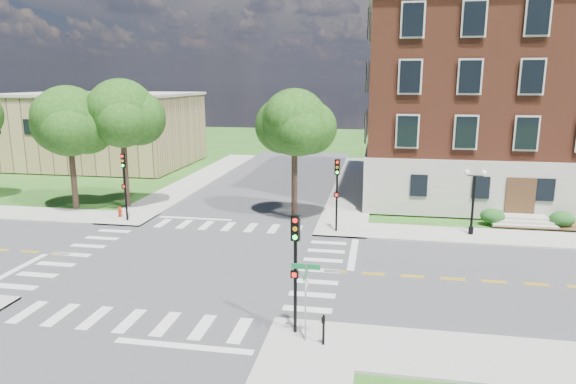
% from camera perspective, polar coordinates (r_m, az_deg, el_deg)
% --- Properties ---
extents(ground, '(160.00, 160.00, 0.00)m').
position_cam_1_polar(ground, '(29.24, -10.72, -7.70)').
color(ground, '#275618').
rests_on(ground, ground).
extents(road_ew, '(90.00, 12.00, 0.01)m').
position_cam_1_polar(road_ew, '(29.24, -10.72, -7.69)').
color(road_ew, '#3D3D3F').
rests_on(road_ew, ground).
extents(road_ns, '(12.00, 90.00, 0.01)m').
position_cam_1_polar(road_ns, '(29.24, -10.72, -7.68)').
color(road_ns, '#3D3D3F').
rests_on(road_ns, ground).
extents(sidewalk_ne, '(34.00, 34.00, 0.12)m').
position_cam_1_polar(sidewalk_ne, '(42.48, 17.04, -1.61)').
color(sidewalk_ne, '#9E9B93').
rests_on(sidewalk_ne, ground).
extents(sidewalk_nw, '(34.00, 34.00, 0.12)m').
position_cam_1_polar(sidewalk_nw, '(49.23, -21.23, -0.04)').
color(sidewalk_nw, '#9E9B93').
rests_on(sidewalk_nw, ground).
extents(crosswalk_east, '(2.20, 10.20, 0.02)m').
position_cam_1_polar(crosswalk_east, '(27.61, 3.56, -8.73)').
color(crosswalk_east, silver).
rests_on(crosswalk_east, ground).
extents(stop_bar_east, '(0.40, 5.50, 0.00)m').
position_cam_1_polar(stop_bar_east, '(30.30, 7.25, -6.85)').
color(stop_bar_east, silver).
rests_on(stop_bar_east, ground).
extents(main_building, '(30.60, 22.40, 16.50)m').
position_cam_1_polar(main_building, '(49.62, 26.82, 9.24)').
color(main_building, '#AEA699').
rests_on(main_building, ground).
extents(secondary_building, '(20.40, 15.40, 8.30)m').
position_cam_1_polar(secondary_building, '(64.43, -19.89, 6.61)').
color(secondary_building, '#947E51').
rests_on(secondary_building, ground).
extents(tree_b, '(5.32, 5.32, 9.42)m').
position_cam_1_polar(tree_b, '(42.27, -23.21, 7.22)').
color(tree_b, '#301F18').
rests_on(tree_b, ground).
extents(tree_c, '(5.25, 5.25, 9.93)m').
position_cam_1_polar(tree_c, '(41.63, -18.03, 8.29)').
color(tree_c, '#301F18').
rests_on(tree_c, ground).
extents(tree_d, '(4.75, 4.75, 9.25)m').
position_cam_1_polar(tree_d, '(36.48, 0.73, 7.70)').
color(tree_d, '#301F18').
rests_on(tree_d, ground).
extents(traffic_signal_se, '(0.36, 0.41, 4.80)m').
position_cam_1_polar(traffic_signal_se, '(19.89, 0.82, -7.45)').
color(traffic_signal_se, black).
rests_on(traffic_signal_se, ground).
extents(traffic_signal_ne, '(0.36, 0.41, 4.80)m').
position_cam_1_polar(traffic_signal_ne, '(33.47, 5.47, 0.70)').
color(traffic_signal_ne, black).
rests_on(traffic_signal_ne, ground).
extents(traffic_signal_nw, '(0.38, 0.46, 4.80)m').
position_cam_1_polar(traffic_signal_nw, '(37.74, -17.72, 1.49)').
color(traffic_signal_nw, black).
rests_on(traffic_signal_nw, ground).
extents(twin_lamp_west, '(1.36, 0.36, 4.23)m').
position_cam_1_polar(twin_lamp_west, '(34.89, 19.90, -0.63)').
color(twin_lamp_west, black).
rests_on(twin_lamp_west, ground).
extents(street_sign_pole, '(1.10, 1.10, 3.10)m').
position_cam_1_polar(street_sign_pole, '(19.60, 2.00, -10.51)').
color(street_sign_pole, gray).
rests_on(street_sign_pole, ground).
extents(push_button_post, '(0.14, 0.21, 1.20)m').
position_cam_1_polar(push_button_post, '(19.97, 3.96, -14.87)').
color(push_button_post, black).
rests_on(push_button_post, ground).
extents(fire_hydrant, '(0.35, 0.35, 0.75)m').
position_cam_1_polar(fire_hydrant, '(39.48, -18.16, -2.12)').
color(fire_hydrant, '#A71C0C').
rests_on(fire_hydrant, ground).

